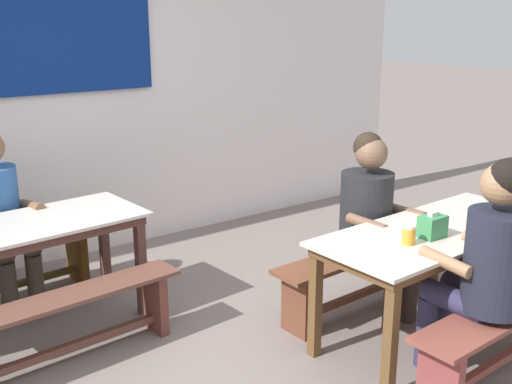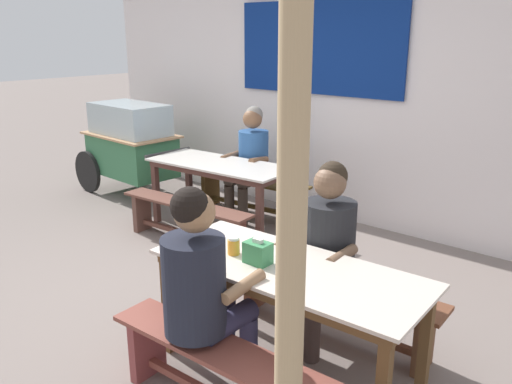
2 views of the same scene
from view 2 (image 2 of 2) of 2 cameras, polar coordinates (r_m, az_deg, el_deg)
ground_plane at (r=4.40m, az=-8.44°, el=-10.57°), size 40.00×40.00×0.00m
backdrop_wall at (r=5.82m, az=9.21°, el=10.67°), size 7.29×0.23×2.67m
dining_table_far at (r=5.49m, az=-3.94°, el=2.37°), size 1.60×0.76×0.72m
dining_table_near at (r=3.12m, az=3.53°, el=-9.28°), size 1.67×0.74×0.72m
bench_far_back at (r=6.00m, az=-0.60°, el=0.09°), size 1.46×0.42×0.42m
bench_far_front at (r=5.22m, az=-7.62°, el=-2.70°), size 1.53×0.36×0.42m
bench_near_back at (r=3.69m, az=8.22°, el=-11.26°), size 1.56×0.33×0.42m
bench_near_front at (r=2.94m, az=-2.86°, el=-19.23°), size 1.57×0.34×0.42m
food_cart at (r=6.89m, az=-13.50°, el=5.28°), size 1.60×0.82×1.17m
person_near_front at (r=2.88m, az=-5.87°, el=-9.80°), size 0.45×0.56×1.28m
person_right_near_table at (r=3.48m, az=7.46°, el=-5.44°), size 0.47×0.56×1.23m
person_center_facing at (r=5.81m, az=-0.62°, el=3.90°), size 0.48×0.58×1.25m
tissue_box at (r=3.09m, az=0.19°, el=-6.59°), size 0.15×0.11×0.15m
condiment_jar at (r=3.22m, az=-2.44°, el=-5.86°), size 0.08×0.08×0.11m
wooden_support_post at (r=2.00m, az=3.84°, el=-6.00°), size 0.12×0.12×2.49m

